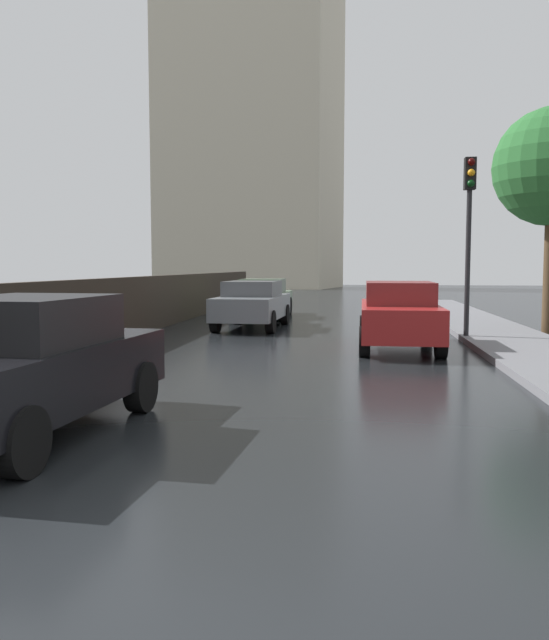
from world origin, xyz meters
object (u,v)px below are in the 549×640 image
Objects in this scene: car_green_far_ahead at (263,297)px; car_black_near_kerb at (28,365)px; traffic_light at (469,213)px; car_red_mid_road at (399,314)px; car_grey_far_lane at (252,304)px.

car_black_near_kerb is at bearing 90.13° from car_green_far_ahead.
car_black_near_kerb is at bearing -122.79° from traffic_light.
car_green_far_ahead is 9.33m from traffic_light.
car_black_near_kerb is at bearing -118.68° from car_red_mid_road.
car_black_near_kerb is at bearing 89.82° from car_grey_far_lane.
car_red_mid_road is 1.01× the size of traffic_light.
car_red_mid_road is at bearing 135.38° from car_grey_far_lane.
car_red_mid_road reaches higher than car_green_far_ahead.
traffic_light reaches higher than car_grey_far_lane.
traffic_light reaches higher than car_black_near_kerb.
car_grey_far_lane is at bearing 155.37° from traffic_light.
car_black_near_kerb is 12.12m from car_grey_far_lane.
traffic_light is at bearing 43.39° from car_red_mid_road.
car_black_near_kerb is 0.88× the size of car_green_far_ahead.
car_red_mid_road is 1.05× the size of car_grey_far_lane.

